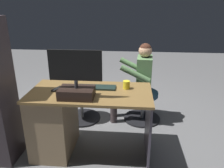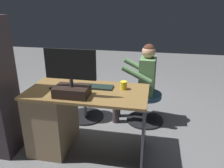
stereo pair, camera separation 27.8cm
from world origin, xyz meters
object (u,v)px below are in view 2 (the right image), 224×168
object	(u,v)px
office_chair_teddy	(85,102)
cup	(124,85)
tv_remote	(56,87)
teddy_bear	(84,80)
monitor	(71,82)
keyboard	(94,87)
person	(140,78)
visitor_chair	(146,105)
desk	(60,116)
computer_mouse	(67,84)

from	to	relation	value
office_chair_teddy	cup	bearing A→B (deg)	136.12
tv_remote	teddy_bear	distance (m)	0.77
cup	office_chair_teddy	size ratio (longest dim) A/B	0.16
cup	monitor	bearing A→B (deg)	30.04
keyboard	person	size ratio (longest dim) A/B	0.37
tv_remote	office_chair_teddy	xyz separation A→B (m)	(-0.09, -0.73, -0.52)
tv_remote	visitor_chair	xyz separation A→B (m)	(-0.98, -0.79, -0.52)
office_chair_teddy	monitor	bearing A→B (deg)	100.77
desk	tv_remote	xyz separation A→B (m)	(0.03, -0.02, 0.36)
visitor_chair	cup	bearing A→B (deg)	71.82
keyboard	computer_mouse	size ratio (longest dim) A/B	4.38
desk	office_chair_teddy	world-z (taller)	desk
monitor	tv_remote	world-z (taller)	monitor
visitor_chair	monitor	bearing A→B (deg)	53.81
cup	visitor_chair	world-z (taller)	cup
monitor	tv_remote	size ratio (longest dim) A/B	3.44
computer_mouse	teddy_bear	size ratio (longest dim) A/B	0.27
computer_mouse	person	xyz separation A→B (m)	(-0.77, -0.71, -0.12)
computer_mouse	visitor_chair	distance (m)	1.24
monitor	person	bearing A→B (deg)	-122.51
teddy_bear	person	size ratio (longest dim) A/B	0.32
office_chair_teddy	teddy_bear	distance (m)	0.35
keyboard	cup	distance (m)	0.33
office_chair_teddy	teddy_bear	world-z (taller)	teddy_bear
computer_mouse	cup	world-z (taller)	cup
cup	person	world-z (taller)	person
desk	person	distance (m)	1.20
tv_remote	teddy_bear	size ratio (longest dim) A/B	0.42
teddy_bear	monitor	bearing A→B (deg)	100.62
computer_mouse	person	distance (m)	1.06
desk	visitor_chair	xyz separation A→B (m)	(-0.95, -0.81, -0.16)
computer_mouse	cup	xyz separation A→B (m)	(-0.64, -0.02, 0.03)
visitor_chair	computer_mouse	bearing A→B (deg)	39.63
monitor	tv_remote	bearing A→B (deg)	-35.21
cup	office_chair_teddy	bearing A→B (deg)	-43.88
keyboard	office_chair_teddy	xyz separation A→B (m)	(0.33, -0.65, -0.52)
monitor	computer_mouse	world-z (taller)	monitor
monitor	visitor_chair	xyz separation A→B (m)	(-0.71, -0.98, -0.65)
desk	teddy_bear	bearing A→B (deg)	-94.29
computer_mouse	teddy_bear	world-z (taller)	teddy_bear
cup	tv_remote	xyz separation A→B (m)	(0.75, 0.10, -0.04)
monitor	office_chair_teddy	xyz separation A→B (m)	(0.17, -0.92, -0.66)
desk	visitor_chair	distance (m)	1.25
keyboard	computer_mouse	bearing A→B (deg)	1.76
computer_mouse	visitor_chair	size ratio (longest dim) A/B	0.18
cup	teddy_bear	size ratio (longest dim) A/B	0.25
office_chair_teddy	person	xyz separation A→B (m)	(-0.79, -0.05, 0.41)
person	cup	bearing A→B (deg)	79.14
computer_mouse	cup	bearing A→B (deg)	-177.84
monitor	visitor_chair	bearing A→B (deg)	-126.19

